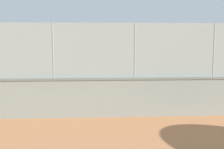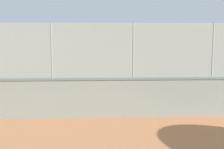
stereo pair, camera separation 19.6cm
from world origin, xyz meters
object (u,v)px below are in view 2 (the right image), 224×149
object	(u,v)px
sports_ball	(54,79)
courtside_bench	(212,98)
player_at_service_line	(60,67)
player_near_wall_returning	(192,73)
player_crossing_court	(52,70)

from	to	relation	value
sports_ball	courtside_bench	world-z (taller)	courtside_bench
player_at_service_line	sports_ball	bearing A→B (deg)	67.75
player_near_wall_returning	player_crossing_court	world-z (taller)	player_near_wall_returning
player_at_service_line	sports_ball	world-z (taller)	player_at_service_line
player_at_service_line	courtside_bench	world-z (taller)	player_at_service_line
player_at_service_line	player_crossing_court	distance (m)	1.82
player_at_service_line	courtside_bench	distance (m)	12.82
player_at_service_line	sports_ball	distance (m)	1.16
player_at_service_line	player_near_wall_returning	size ratio (longest dim) A/B	0.92
player_near_wall_returning	sports_ball	world-z (taller)	player_near_wall_returning
sports_ball	courtside_bench	xyz separation A→B (m)	(-8.64, 8.99, 0.41)
player_near_wall_returning	courtside_bench	xyz separation A→B (m)	(0.66, 5.30, -0.49)
player_at_service_line	courtside_bench	bearing A→B (deg)	130.54
courtside_bench	player_crossing_court	bearing A→B (deg)	-42.76
player_at_service_line	courtside_bench	xyz separation A→B (m)	(-8.33, 9.74, -0.41)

